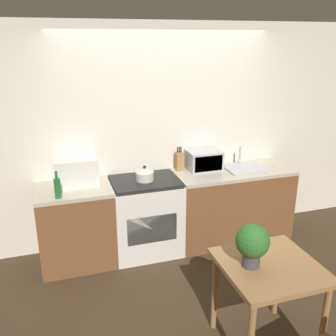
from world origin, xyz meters
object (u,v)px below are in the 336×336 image
object	(u,v)px
toaster_oven	(204,160)
bottle	(57,188)
microwave	(76,171)
dining_table	(269,277)
kettle	(145,174)
stove_range	(145,216)

from	to	relation	value
toaster_oven	bottle	bearing A→B (deg)	-168.15
microwave	dining_table	bearing A→B (deg)	-54.59
kettle	bottle	distance (m)	0.97
stove_range	dining_table	distance (m)	1.81
bottle	toaster_oven	bearing A→B (deg)	11.85
kettle	bottle	size ratio (longest dim) A/B	0.71
microwave	toaster_oven	bearing A→B (deg)	1.18
microwave	bottle	bearing A→B (deg)	-122.29
kettle	bottle	bearing A→B (deg)	-166.99
bottle	toaster_oven	xyz separation A→B (m)	(1.72, 0.36, 0.01)
bottle	stove_range	bearing A→B (deg)	13.39
stove_range	microwave	distance (m)	0.96
stove_range	microwave	bearing A→B (deg)	171.90
microwave	bottle	world-z (taller)	microwave
toaster_oven	dining_table	size ratio (longest dim) A/B	0.52
microwave	dining_table	xyz separation A→B (m)	(1.29, -1.82, -0.40)
stove_range	kettle	size ratio (longest dim) A/B	4.46
stove_range	dining_table	xyz separation A→B (m)	(0.56, -1.71, 0.20)
kettle	dining_table	distance (m)	1.82
microwave	toaster_oven	size ratio (longest dim) A/B	1.14
bottle	dining_table	world-z (taller)	bottle
bottle	toaster_oven	size ratio (longest dim) A/B	0.71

